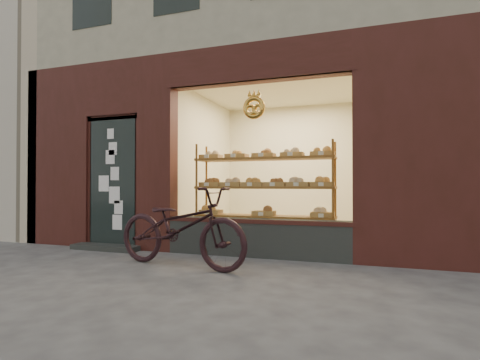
% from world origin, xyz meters
% --- Properties ---
extents(ground, '(90.00, 90.00, 0.00)m').
position_xyz_m(ground, '(0.00, 0.00, 0.00)').
color(ground, '#414141').
extents(display_shelf, '(2.20, 0.45, 1.70)m').
position_xyz_m(display_shelf, '(0.45, 2.55, 0.90)').
color(display_shelf, brown).
rests_on(display_shelf, ground).
extents(bicycle, '(2.02, 0.99, 1.02)m').
position_xyz_m(bicycle, '(-0.27, 1.16, 0.51)').
color(bicycle, black).
rests_on(bicycle, ground).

